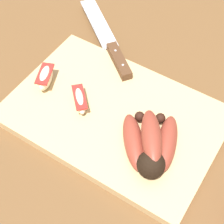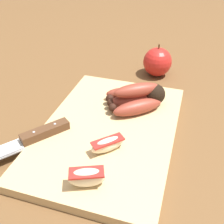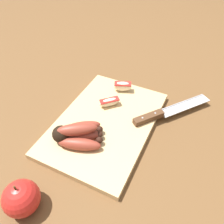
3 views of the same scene
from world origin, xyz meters
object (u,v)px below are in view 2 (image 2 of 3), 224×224
apple_wedge_middle (87,177)px  whole_apple (157,62)px  banana_bunch (137,97)px  chefs_knife (22,142)px  apple_wedge_near (108,144)px

apple_wedge_middle → whole_apple: 0.46m
banana_bunch → chefs_knife: (-0.20, 0.18, -0.02)m
banana_bunch → whole_apple: bearing=-3.3°
chefs_knife → whole_apple: size_ratio=2.54×
banana_bunch → whole_apple: (0.21, -0.01, -0.00)m
banana_bunch → chefs_knife: banana_bunch is taller
chefs_knife → whole_apple: (0.40, -0.19, 0.01)m
apple_wedge_near → apple_wedge_middle: apple_wedge_middle is taller
apple_wedge_near → whole_apple: bearing=-4.7°
chefs_knife → apple_wedge_middle: apple_wedge_middle is taller
apple_wedge_near → chefs_knife: bearing=101.4°
whole_apple → banana_bunch: bearing=176.7°
banana_bunch → whole_apple: 0.21m
chefs_knife → whole_apple: bearing=-25.7°
banana_bunch → chefs_knife: 0.27m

